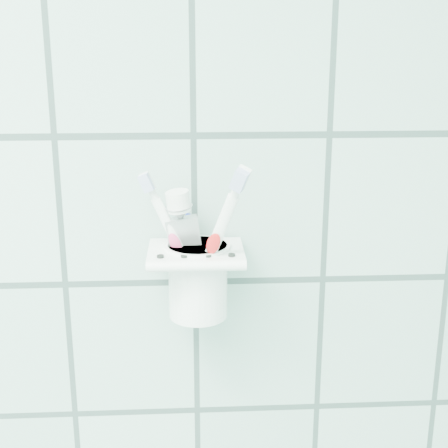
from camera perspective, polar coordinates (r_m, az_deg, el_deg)
name	(u,v)px	position (r m, az deg, el deg)	size (l,w,h in m)	color
holder_bracket	(196,254)	(0.73, -2.59, -2.80)	(0.11, 0.10, 0.03)	white
cup	(198,277)	(0.74, -2.40, -4.89)	(0.08, 0.08, 0.09)	white
toothbrush_pink	(207,236)	(0.72, -1.55, -1.15)	(0.07, 0.02, 0.18)	white
toothbrush_blue	(206,220)	(0.73, -1.68, 0.40)	(0.05, 0.08, 0.21)	white
toothbrush_orange	(188,222)	(0.73, -3.32, 0.19)	(0.07, 0.08, 0.21)	white
toothpaste_tube	(193,239)	(0.74, -2.84, -1.37)	(0.05, 0.04, 0.15)	silver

